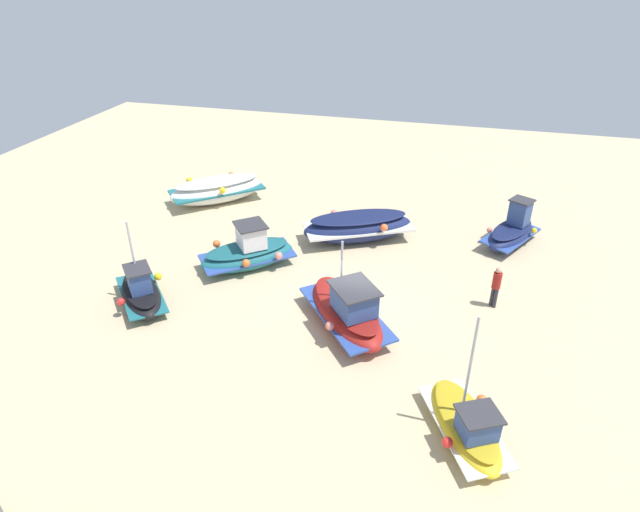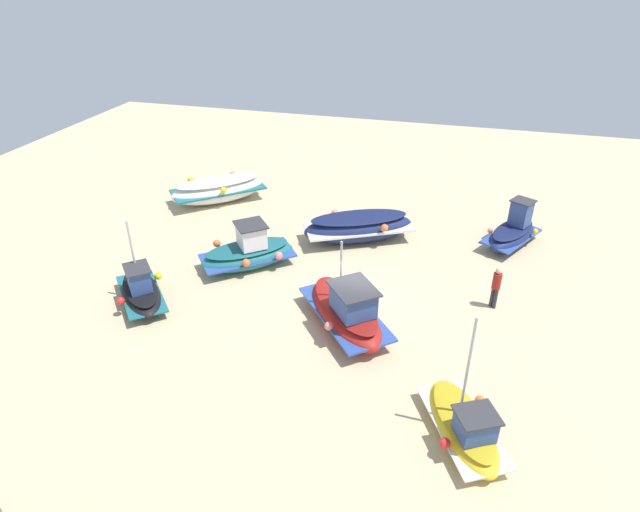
% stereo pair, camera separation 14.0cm
% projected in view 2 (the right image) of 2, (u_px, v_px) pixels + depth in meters
% --- Properties ---
extents(ground_plane, '(52.07, 52.07, 0.00)m').
position_uv_depth(ground_plane, '(351.00, 312.00, 19.87)').
color(ground_plane, '#C6B289').
extents(fishing_boat_0, '(5.34, 3.93, 1.29)m').
position_uv_depth(fishing_boat_0, '(359.00, 227.00, 24.50)').
color(fishing_boat_0, navy).
rests_on(fishing_boat_0, ground_plane).
extents(fishing_boat_1, '(4.13, 3.82, 2.00)m').
position_uv_depth(fishing_boat_1, '(248.00, 253.00, 22.48)').
color(fishing_boat_1, '#1E6670').
rests_on(fishing_boat_1, ground_plane).
extents(fishing_boat_2, '(5.02, 4.74, 1.26)m').
position_uv_depth(fishing_boat_2, '(218.00, 189.00, 28.37)').
color(fishing_boat_2, white).
rests_on(fishing_boat_2, ground_plane).
extents(fishing_boat_3, '(4.17, 4.56, 3.25)m').
position_uv_depth(fishing_boat_3, '(346.00, 311.00, 18.78)').
color(fishing_boat_3, maroon).
rests_on(fishing_boat_3, ground_plane).
extents(fishing_boat_4, '(3.24, 3.39, 3.37)m').
position_uv_depth(fishing_boat_4, '(141.00, 291.00, 20.18)').
color(fishing_boat_4, black).
rests_on(fishing_boat_4, ground_plane).
extents(fishing_boat_5, '(2.83, 3.74, 3.89)m').
position_uv_depth(fishing_boat_5, '(464.00, 425.00, 14.55)').
color(fishing_boat_5, gold).
rests_on(fishing_boat_5, ground_plane).
extents(fishing_boat_6, '(2.89, 3.64, 2.12)m').
position_uv_depth(fishing_boat_6, '(513.00, 233.00, 24.15)').
color(fishing_boat_6, navy).
rests_on(fishing_boat_6, ground_plane).
extents(person_walking, '(0.32, 0.32, 1.68)m').
position_uv_depth(person_walking, '(496.00, 285.00, 19.71)').
color(person_walking, '#2D2D38').
rests_on(person_walking, ground_plane).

